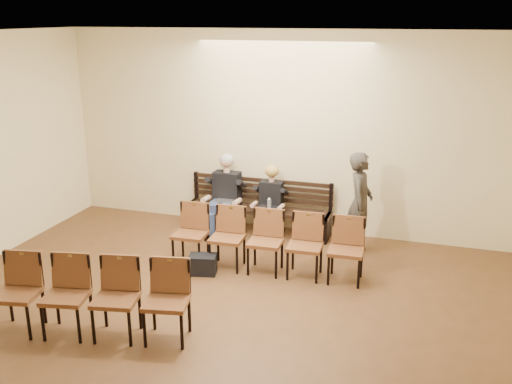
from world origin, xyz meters
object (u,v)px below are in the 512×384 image
laptop (225,203)px  chair_row_back (91,299)px  passerby (360,196)px  seated_woman (270,205)px  water_bottle (269,211)px  bench (258,220)px  chair_row_front (265,243)px  seated_man (225,193)px  bag (203,264)px

laptop → chair_row_back: (-0.35, -3.64, -0.09)m
passerby → seated_woman: bearing=80.4°
water_bottle → passerby: passerby is taller
bench → chair_row_front: bearing=-68.8°
seated_man → passerby: passerby is taller
laptop → water_bottle: bearing=1.5°
bench → chair_row_back: (-0.88, -3.88, 0.26)m
laptop → bag: size_ratio=0.84×
passerby → chair_row_front: passerby is taller
bench → bag: bench is taller
seated_woman → chair_row_back: (-1.13, -3.76, -0.08)m
seated_man → passerby: bearing=-6.2°
seated_man → laptop: (0.04, -0.12, -0.13)m
chair_row_back → chair_row_front: bearing=46.3°
bag → chair_row_front: chair_row_front is taller
seated_woman → passerby: passerby is taller
seated_woman → chair_row_front: size_ratio=0.39×
chair_row_front → water_bottle: bearing=101.4°
water_bottle → bag: size_ratio=0.55×
bench → seated_woman: 0.44m
passerby → chair_row_front: 1.76m
passerby → chair_row_back: passerby is taller
bag → chair_row_front: (0.87, 0.35, 0.32)m
bench → chair_row_back: size_ratio=1.10×
chair_row_front → seated_man: bearing=127.2°
seated_woman → bench: bearing=154.9°
seated_man → laptop: 0.18m
seated_man → bag: size_ratio=3.51×
bench → chair_row_back: chair_row_back is taller
bench → water_bottle: bearing=-51.1°
bag → chair_row_front: size_ratio=0.14×
water_bottle → chair_row_front: size_ratio=0.08×
seated_man → laptop: size_ratio=4.20×
seated_woman → laptop: size_ratio=3.39×
water_bottle → chair_row_front: (0.28, -1.15, -0.09)m
bench → laptop: 0.68m
laptop → seated_woman: bearing=21.1°
water_bottle → bench: bearing=128.9°
seated_woman → chair_row_back: 3.93m
bench → seated_man: bearing=-168.0°
passerby → chair_row_back: size_ratio=0.82×
seated_woman → chair_row_front: seated_woman is taller
bag → chair_row_back: chair_row_back is taller
bench → bag: size_ratio=6.54×
seated_woman → passerby: bearing=-9.4°
water_bottle → bag: water_bottle is taller
bench → passerby: bearing=-11.8°
seated_woman → chair_row_back: bearing=-106.8°
chair_row_front → passerby: bearing=41.5°
seated_man → chair_row_back: 3.78m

